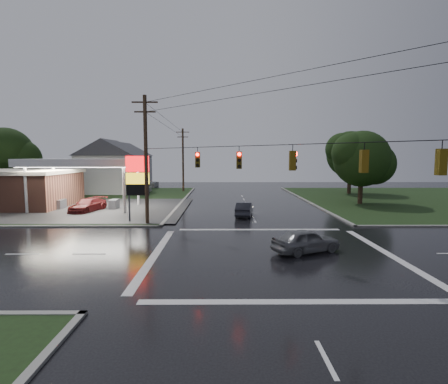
{
  "coord_description": "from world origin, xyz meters",
  "views": [
    {
      "loc": [
        -3.0,
        -20.51,
        5.81
      ],
      "look_at": [
        -2.83,
        7.39,
        3.0
      ],
      "focal_mm": 28.0,
      "sensor_mm": 36.0,
      "label": 1
    }
  ],
  "objects_px": {
    "car_pump": "(88,205)",
    "pylon_sign": "(138,177)",
    "tree_ne_far": "(351,155)",
    "car_crossing": "(306,241)",
    "utility_pole_n": "(183,159)",
    "house_near": "(111,166)",
    "car_north": "(244,209)",
    "tree_nw_behind": "(7,154)",
    "house_far": "(125,164)",
    "gas_station": "(25,185)",
    "utility_pole_nw": "(146,158)",
    "tree_ne_near": "(363,159)"
  },
  "relations": [
    {
      "from": "tree_ne_near",
      "to": "tree_ne_far",
      "type": "distance_m",
      "value": 12.39
    },
    {
      "from": "pylon_sign",
      "to": "house_far",
      "type": "xyz_separation_m",
      "value": [
        -11.45,
        37.5,
        0.39
      ]
    },
    {
      "from": "car_pump",
      "to": "pylon_sign",
      "type": "bearing_deg",
      "value": -26.08
    },
    {
      "from": "utility_pole_n",
      "to": "car_pump",
      "type": "relative_size",
      "value": 2.11
    },
    {
      "from": "house_near",
      "to": "car_north",
      "type": "xyz_separation_m",
      "value": [
        20.15,
        -22.51,
        -3.72
      ]
    },
    {
      "from": "gas_station",
      "to": "tree_ne_far",
      "type": "xyz_separation_m",
      "value": [
        42.83,
        14.29,
        3.63
      ]
    },
    {
      "from": "tree_nw_behind",
      "to": "tree_ne_near",
      "type": "xyz_separation_m",
      "value": [
        47.98,
        -8.0,
        -0.62
      ]
    },
    {
      "from": "gas_station",
      "to": "car_pump",
      "type": "height_order",
      "value": "gas_station"
    },
    {
      "from": "tree_ne_far",
      "to": "house_near",
      "type": "bearing_deg",
      "value": 176.99
    },
    {
      "from": "utility_pole_n",
      "to": "car_crossing",
      "type": "bearing_deg",
      "value": -72.87
    },
    {
      "from": "tree_ne_near",
      "to": "car_north",
      "type": "height_order",
      "value": "tree_ne_near"
    },
    {
      "from": "house_far",
      "to": "tree_nw_behind",
      "type": "relative_size",
      "value": 1.1
    },
    {
      "from": "house_far",
      "to": "pylon_sign",
      "type": "bearing_deg",
      "value": -73.02
    },
    {
      "from": "utility_pole_n",
      "to": "car_crossing",
      "type": "relative_size",
      "value": 2.45
    },
    {
      "from": "tree_ne_far",
      "to": "car_pump",
      "type": "distance_m",
      "value": 39.08
    },
    {
      "from": "pylon_sign",
      "to": "car_north",
      "type": "distance_m",
      "value": 10.68
    },
    {
      "from": "tree_ne_far",
      "to": "car_north",
      "type": "distance_m",
      "value": 27.8
    },
    {
      "from": "tree_ne_far",
      "to": "car_crossing",
      "type": "bearing_deg",
      "value": -114.06
    },
    {
      "from": "pylon_sign",
      "to": "tree_ne_far",
      "type": "bearing_deg",
      "value": 40.35
    },
    {
      "from": "tree_ne_far",
      "to": "car_north",
      "type": "xyz_separation_m",
      "value": [
        -17.95,
        -20.5,
        -5.49
      ]
    },
    {
      "from": "tree_nw_behind",
      "to": "car_north",
      "type": "xyz_separation_m",
      "value": [
        33.04,
        -16.5,
        -5.49
      ]
    },
    {
      "from": "tree_ne_near",
      "to": "car_pump",
      "type": "relative_size",
      "value": 1.81
    },
    {
      "from": "utility_pole_nw",
      "to": "car_crossing",
      "type": "distance_m",
      "value": 15.63
    },
    {
      "from": "house_near",
      "to": "tree_ne_far",
      "type": "height_order",
      "value": "tree_ne_far"
    },
    {
      "from": "house_far",
      "to": "house_near",
      "type": "bearing_deg",
      "value": -85.24
    },
    {
      "from": "gas_station",
      "to": "house_near",
      "type": "bearing_deg",
      "value": 73.83
    },
    {
      "from": "utility_pole_nw",
      "to": "pylon_sign",
      "type": "bearing_deg",
      "value": 135.0
    },
    {
      "from": "utility_pole_n",
      "to": "tree_nw_behind",
      "type": "height_order",
      "value": "utility_pole_n"
    },
    {
      "from": "utility_pole_n",
      "to": "tree_ne_near",
      "type": "relative_size",
      "value": 1.17
    },
    {
      "from": "pylon_sign",
      "to": "utility_pole_nw",
      "type": "xyz_separation_m",
      "value": [
        1.0,
        -1.0,
        1.71
      ]
    },
    {
      "from": "gas_station",
      "to": "house_far",
      "type": "distance_m",
      "value": 28.61
    },
    {
      "from": "gas_station",
      "to": "pylon_sign",
      "type": "distance_m",
      "value": 17.81
    },
    {
      "from": "house_near",
      "to": "house_far",
      "type": "relative_size",
      "value": 1.0
    },
    {
      "from": "gas_station",
      "to": "house_near",
      "type": "distance_m",
      "value": 17.07
    },
    {
      "from": "house_far",
      "to": "car_north",
      "type": "distance_m",
      "value": 40.64
    },
    {
      "from": "tree_ne_far",
      "to": "car_pump",
      "type": "height_order",
      "value": "tree_ne_far"
    },
    {
      "from": "tree_nw_behind",
      "to": "utility_pole_n",
      "type": "bearing_deg",
      "value": 18.21
    },
    {
      "from": "tree_nw_behind",
      "to": "car_north",
      "type": "bearing_deg",
      "value": -26.54
    },
    {
      "from": "utility_pole_n",
      "to": "tree_nw_behind",
      "type": "bearing_deg",
      "value": -161.79
    },
    {
      "from": "pylon_sign",
      "to": "car_pump",
      "type": "bearing_deg",
      "value": 139.39
    },
    {
      "from": "tree_ne_near",
      "to": "car_crossing",
      "type": "distance_m",
      "value": 25.26
    },
    {
      "from": "tree_ne_far",
      "to": "gas_station",
      "type": "bearing_deg",
      "value": -161.54
    },
    {
      "from": "tree_nw_behind",
      "to": "car_pump",
      "type": "xyz_separation_m",
      "value": [
        16.58,
        -13.7,
        -5.46
      ]
    },
    {
      "from": "gas_station",
      "to": "utility_pole_n",
      "type": "relative_size",
      "value": 2.5
    },
    {
      "from": "house_near",
      "to": "car_pump",
      "type": "bearing_deg",
      "value": -79.39
    },
    {
      "from": "pylon_sign",
      "to": "car_crossing",
      "type": "height_order",
      "value": "pylon_sign"
    },
    {
      "from": "tree_ne_near",
      "to": "car_north",
      "type": "relative_size",
      "value": 2.15
    },
    {
      "from": "car_pump",
      "to": "car_crossing",
      "type": "bearing_deg",
      "value": -24.99
    },
    {
      "from": "tree_nw_behind",
      "to": "car_crossing",
      "type": "xyz_separation_m",
      "value": [
        35.96,
        -29.68,
        -5.45
      ]
    },
    {
      "from": "gas_station",
      "to": "utility_pole_nw",
      "type": "xyz_separation_m",
      "value": [
        16.18,
        -10.2,
        3.17
      ]
    }
  ]
}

